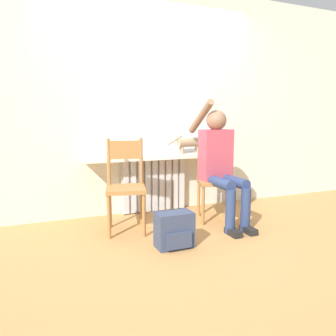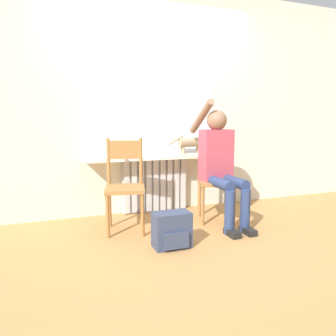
# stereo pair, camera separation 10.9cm
# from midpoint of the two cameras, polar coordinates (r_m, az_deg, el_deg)

# --- Properties ---
(ground_plane) EXTENTS (12.00, 12.00, 0.00)m
(ground_plane) POSITION_cam_midpoint_polar(r_m,az_deg,el_deg) (3.11, 3.92, -12.88)
(ground_plane) COLOR #B27F47
(wall_with_window) EXTENTS (7.00, 0.06, 2.70)m
(wall_with_window) POSITION_cam_midpoint_polar(r_m,az_deg,el_deg) (4.04, -3.74, 11.56)
(wall_with_window) COLOR beige
(wall_with_window) RESTS_ON ground_plane
(radiator) EXTENTS (0.82, 0.08, 0.66)m
(radiator) POSITION_cam_midpoint_polar(r_m,az_deg,el_deg) (4.04, -3.25, -2.96)
(radiator) COLOR silver
(radiator) RESTS_ON ground_plane
(windowsill) EXTENTS (1.69, 0.25, 0.05)m
(windowsill) POSITION_cam_midpoint_polar(r_m,az_deg,el_deg) (3.91, -2.92, 1.95)
(windowsill) COLOR white
(windowsill) RESTS_ON radiator
(window_glass) EXTENTS (1.62, 0.01, 0.92)m
(window_glass) POSITION_cam_midpoint_polar(r_m,az_deg,el_deg) (4.00, -3.56, 9.07)
(window_glass) COLOR white
(window_glass) RESTS_ON windowsill
(chair_left) EXTENTS (0.47, 0.47, 0.94)m
(chair_left) POSITION_cam_midpoint_polar(r_m,az_deg,el_deg) (3.34, -8.32, -2.87)
(chair_left) COLOR #9E6B38
(chair_left) RESTS_ON ground_plane
(chair_right) EXTENTS (0.49, 0.49, 0.94)m
(chair_right) POSITION_cam_midpoint_polar(r_m,az_deg,el_deg) (3.72, 7.40, -1.68)
(chair_right) COLOR #9E6B38
(chair_right) RESTS_ON ground_plane
(person) EXTENTS (0.36, 1.01, 1.35)m
(person) POSITION_cam_midpoint_polar(r_m,az_deg,el_deg) (3.58, 8.19, 1.40)
(person) COLOR navy
(person) RESTS_ON ground_plane
(cat) EXTENTS (0.52, 0.12, 0.24)m
(cat) POSITION_cam_midpoint_polar(r_m,az_deg,el_deg) (4.04, 3.31, 4.51)
(cat) COLOR #9E896B
(cat) RESTS_ON windowsill
(backpack) EXTENTS (0.33, 0.22, 0.32)m
(backpack) POSITION_cam_midpoint_polar(r_m,az_deg,el_deg) (2.96, 0.06, -10.78)
(backpack) COLOR #333D56
(backpack) RESTS_ON ground_plane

